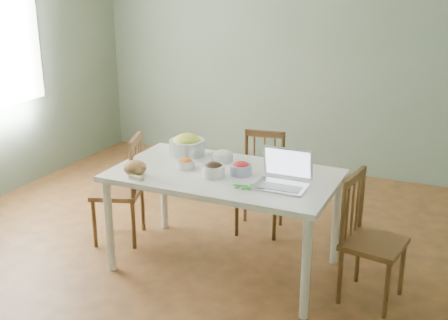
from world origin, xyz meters
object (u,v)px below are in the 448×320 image
at_px(laptop, 281,171).
at_px(bowl_squash, 187,145).
at_px(chair_right, 374,241).
at_px(bread_boule, 135,168).
at_px(chair_left, 118,189).
at_px(chair_far, 260,184).
at_px(dining_table, 224,221).

bearing_deg(laptop, bowl_squash, 157.13).
relative_size(chair_right, bread_boule, 5.38).
xyz_separation_m(chair_left, laptop, (1.49, -0.17, 0.44)).
bearing_deg(chair_far, chair_left, -156.69).
bearing_deg(chair_left, bowl_squash, 89.81).
xyz_separation_m(dining_table, bread_boule, (-0.57, -0.31, 0.44)).
relative_size(chair_right, bowl_squash, 3.12).
relative_size(chair_left, laptop, 2.56).
xyz_separation_m(chair_right, bread_boule, (-1.69, -0.31, 0.38)).
distance_m(bread_boule, bowl_squash, 0.59).
height_order(dining_table, chair_left, chair_left).
relative_size(chair_left, bread_boule, 5.46).
bearing_deg(chair_far, dining_table, -100.09).
bearing_deg(bread_boule, chair_far, 59.96).
distance_m(chair_left, chair_right, 2.13).
xyz_separation_m(chair_left, chair_right, (2.13, -0.06, -0.01)).
bearing_deg(bowl_squash, chair_right, -9.48).
distance_m(bowl_squash, laptop, 1.00).
xyz_separation_m(dining_table, chair_right, (1.12, 0.01, 0.06)).
relative_size(dining_table, chair_far, 1.89).
height_order(bread_boule, laptop, laptop).
bearing_deg(bowl_squash, bread_boule, -101.96).
height_order(chair_right, laptop, laptop).
bearing_deg(chair_left, dining_table, 66.23).
bearing_deg(laptop, dining_table, 166.52).
xyz_separation_m(bread_boule, bowl_squash, (0.12, 0.57, 0.03)).
bearing_deg(bowl_squash, chair_left, -160.16).
height_order(dining_table, chair_right, chair_right).
bearing_deg(chair_right, laptop, 108.67).
height_order(chair_left, laptop, laptop).
distance_m(chair_far, chair_right, 1.31).
bearing_deg(bread_boule, bowl_squash, 78.04).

